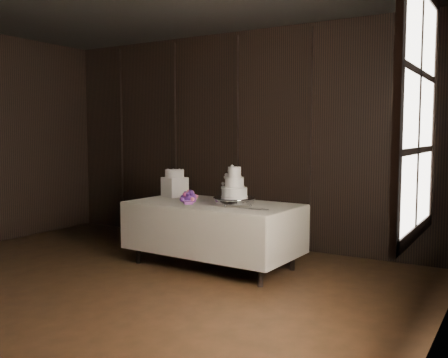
% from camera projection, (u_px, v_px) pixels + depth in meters
% --- Properties ---
extents(room, '(6.08, 7.08, 3.08)m').
position_uv_depth(room, '(29.00, 142.00, 4.13)').
color(room, black).
rests_on(room, ground).
extents(window, '(0.06, 1.16, 1.56)m').
position_uv_depth(window, '(419.00, 112.00, 3.02)').
color(window, black).
rests_on(window, room).
extents(display_table, '(2.03, 1.13, 0.76)m').
position_uv_depth(display_table, '(213.00, 232.00, 5.87)').
color(display_table, beige).
rests_on(display_table, ground).
extents(cake_stand, '(0.52, 0.52, 0.09)m').
position_uv_depth(cake_stand, '(234.00, 202.00, 5.64)').
color(cake_stand, silver).
rests_on(cake_stand, display_table).
extents(wedding_cake, '(0.33, 0.29, 0.35)m').
position_uv_depth(wedding_cake, '(232.00, 185.00, 5.62)').
color(wedding_cake, white).
rests_on(wedding_cake, cake_stand).
extents(bouquet, '(0.47, 0.46, 0.18)m').
position_uv_depth(bouquet, '(190.00, 197.00, 5.91)').
color(bouquet, '#BE4364').
rests_on(bouquet, display_table).
extents(box_pedestal, '(0.33, 0.33, 0.25)m').
position_uv_depth(box_pedestal, '(175.00, 187.00, 6.43)').
color(box_pedestal, white).
rests_on(box_pedestal, display_table).
extents(small_cake, '(0.25, 0.25, 0.10)m').
position_uv_depth(small_cake, '(175.00, 174.00, 6.42)').
color(small_cake, white).
rests_on(small_cake, box_pedestal).
extents(cake_knife, '(0.37, 0.03, 0.01)m').
position_uv_depth(cake_knife, '(249.00, 209.00, 5.34)').
color(cake_knife, silver).
rests_on(cake_knife, display_table).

